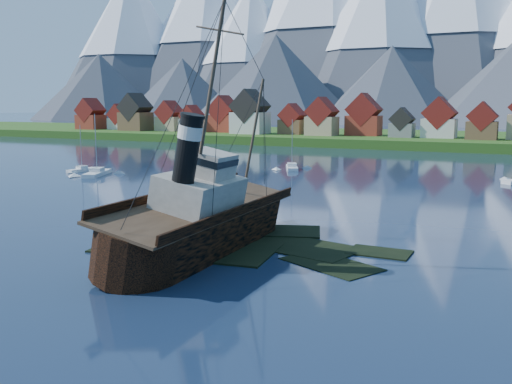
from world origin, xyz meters
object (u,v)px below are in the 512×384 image
at_px(tugboat_wreck, 206,217).
at_px(sailboat_c, 292,168).
at_px(sailboat_b, 82,170).
at_px(sailboat_a, 97,174).

xyz_separation_m(tugboat_wreck, sailboat_c, (-19.16, 68.72, -2.91)).
xyz_separation_m(sailboat_b, sailboat_c, (39.28, 24.09, 0.01)).
distance_m(tugboat_wreck, sailboat_c, 71.40).
relative_size(sailboat_a, sailboat_c, 1.13).
xyz_separation_m(tugboat_wreck, sailboat_a, (-50.89, 40.89, -2.88)).
distance_m(tugboat_wreck, sailboat_b, 73.59).
height_order(tugboat_wreck, sailboat_a, tugboat_wreck).
relative_size(sailboat_b, sailboat_c, 0.91).
distance_m(tugboat_wreck, sailboat_a, 65.35).
distance_m(sailboat_a, sailboat_b, 8.43).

